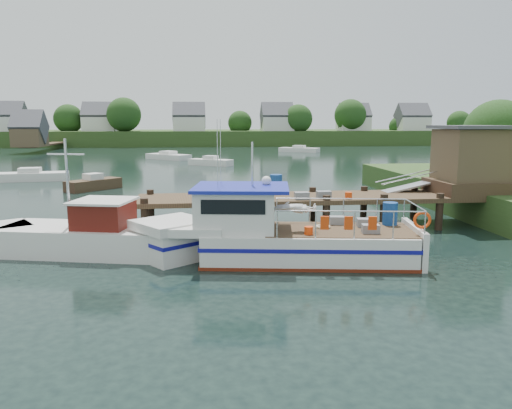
{
  "coord_description": "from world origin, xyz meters",
  "views": [
    {
      "loc": [
        -3.29,
        -21.43,
        4.63
      ],
      "look_at": [
        -1.0,
        -1.5,
        1.3
      ],
      "focal_mm": 35.0,
      "sensor_mm": 36.0,
      "label": 1
    }
  ],
  "objects": [
    {
      "name": "moored_a",
      "position": [
        -16.63,
        19.79,
        0.39
      ],
      "size": [
        5.84,
        2.61,
        1.04
      ],
      "rotation": [
        0.0,
        0.0,
        -0.22
      ],
      "color": "silver",
      "rests_on": "ground"
    },
    {
      "name": "moored_d",
      "position": [
        -7.06,
        41.57,
        0.39
      ],
      "size": [
        5.91,
        5.87,
        1.06
      ],
      "rotation": [
        0.0,
        0.0,
        0.27
      ],
      "color": "silver",
      "rests_on": "ground"
    },
    {
      "name": "moored_c",
      "position": [
        17.47,
        15.42,
        0.35
      ],
      "size": [
        6.06,
        5.09,
        0.94
      ],
      "rotation": [
        0.0,
        0.0,
        0.44
      ],
      "color": "silver",
      "rests_on": "ground"
    },
    {
      "name": "ground_plane",
      "position": [
        0.0,
        0.0,
        0.0
      ],
      "size": [
        160.0,
        160.0,
        0.0
      ],
      "primitive_type": "plane",
      "color": "black"
    },
    {
      "name": "moored_rowboat",
      "position": [
        -10.54,
        13.73,
        0.42
      ],
      "size": [
        3.59,
        3.8,
        1.13
      ],
      "rotation": [
        0.0,
        0.0,
        0.32
      ],
      "color": "#443220",
      "rests_on": "ground"
    },
    {
      "name": "far_shore",
      "position": [
        0.01,
        82.37,
        2.1
      ],
      "size": [
        140.0,
        42.55,
        9.22
      ],
      "color": "#2F4A1E",
      "rests_on": "ground"
    },
    {
      "name": "dock",
      "position": [
        6.51,
        0.01,
        2.24
      ],
      "size": [
        16.6,
        3.0,
        4.78
      ],
      "color": "#443220",
      "rests_on": "ground"
    },
    {
      "name": "lobster_boat",
      "position": [
        -0.87,
        -5.19,
        0.86
      ],
      "size": [
        9.85,
        4.09,
        4.74
      ],
      "rotation": [
        0.0,
        0.0,
        -0.15
      ],
      "color": "silver",
      "rests_on": "ground"
    },
    {
      "name": "moored_far",
      "position": [
        12.24,
        55.04,
        0.39
      ],
      "size": [
        6.34,
        4.91,
        1.04
      ],
      "rotation": [
        0.0,
        0.0,
        -0.27
      ],
      "color": "silver",
      "rests_on": "ground"
    },
    {
      "name": "work_boat",
      "position": [
        -7.47,
        -3.54,
        0.64
      ],
      "size": [
        7.75,
        3.82,
        4.06
      ],
      "rotation": [
        0.0,
        0.0,
        -0.24
      ],
      "color": "silver",
      "rests_on": "ground"
    },
    {
      "name": "moored_b",
      "position": [
        -2.03,
        32.29,
        0.39
      ],
      "size": [
        4.88,
        3.97,
        1.05
      ],
      "rotation": [
        0.0,
        0.0,
        0.03
      ],
      "color": "silver",
      "rests_on": "ground"
    }
  ]
}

